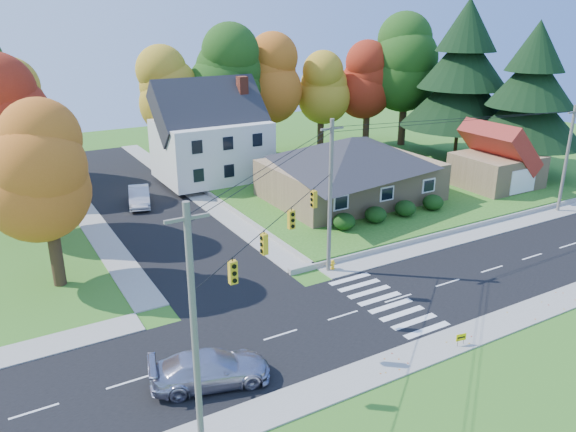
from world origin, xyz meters
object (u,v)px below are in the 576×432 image
(white_car, at_px, (139,196))
(fire_hydrant, at_px, (333,265))
(silver_sedan, at_px, (210,369))
(ranch_house, at_px, (351,167))

(white_car, height_order, fire_hydrant, white_car)
(silver_sedan, distance_m, fire_hydrant, 13.65)
(white_car, relative_size, fire_hydrant, 6.82)
(white_car, bearing_deg, ranch_house, -12.55)
(silver_sedan, relative_size, fire_hydrant, 7.49)
(white_car, bearing_deg, silver_sedan, -84.41)
(silver_sedan, bearing_deg, white_car, 5.31)
(white_car, bearing_deg, fire_hydrant, -54.53)
(fire_hydrant, bearing_deg, silver_sedan, -148.16)
(ranch_house, distance_m, silver_sedan, 27.56)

